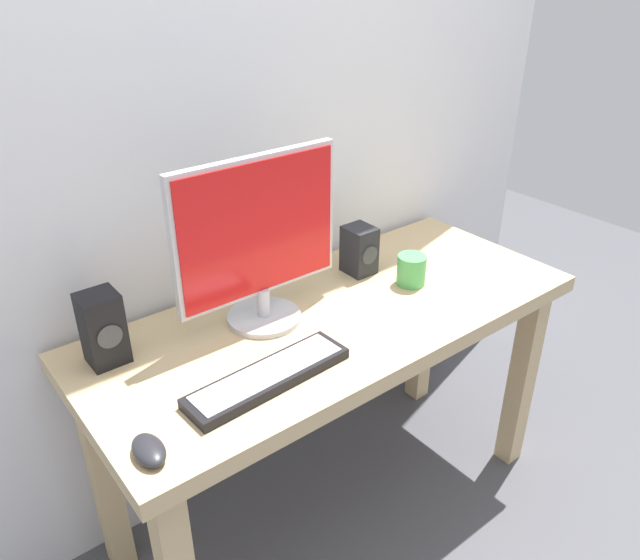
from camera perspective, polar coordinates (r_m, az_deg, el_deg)
ground_plane at (r=2.25m, az=1.15°, el=-19.72°), size 6.00×6.00×0.00m
wall_back at (r=1.78m, az=-6.00°, el=22.74°), size 2.43×0.04×3.00m
desk at (r=1.82m, az=1.34°, el=-6.00°), size 1.44×0.61×0.76m
monitor at (r=1.62m, az=-5.67°, el=3.76°), size 0.48×0.20×0.46m
keyboard_primary at (r=1.49m, az=-4.77°, el=-8.86°), size 0.43×0.13×0.03m
mouse at (r=1.34m, az=-15.46°, el=-14.82°), size 0.07×0.11×0.03m
speaker_right at (r=1.94m, az=3.63°, el=2.78°), size 0.08×0.10×0.15m
speaker_left at (r=1.60m, az=-19.33°, el=-4.23°), size 0.09×0.09×0.19m
coffee_mug at (r=1.89m, az=8.40°, el=0.92°), size 0.09×0.09×0.09m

